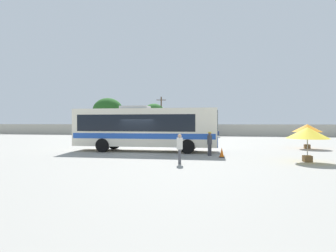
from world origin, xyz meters
The scene contains 15 objects.
ground_plane centered at (0.00, 10.00, 0.00)m, with size 300.00×300.00×0.00m, color gray.
perimeter_wall centered at (0.00, 27.54, 0.98)m, with size 80.00×0.30×1.97m, color #B2AD9E.
coach_bus_cream_blue centered at (0.16, 0.69, 1.90)m, with size 11.24×2.95×3.57m.
attendant_by_bus_door centered at (5.38, -1.38, 0.92)m, with size 0.46×0.46×1.62m.
passenger_waiting_on_apron centered at (3.94, -5.36, 0.92)m, with size 0.34×0.34×1.63m.
vendor_umbrella_near_gate_yellow centered at (11.01, -3.19, 1.63)m, with size 2.33×2.33×1.98m.
vendor_umbrella_secondary_orange centered at (13.45, 5.54, 1.75)m, with size 2.42×2.42×2.11m.
parked_car_leftmost_silver centered at (-13.80, 23.23, 0.80)m, with size 4.32×2.24×1.51m.
parked_car_second_maroon centered at (-7.53, 23.99, 0.81)m, with size 4.66×2.23×1.54m.
parked_car_third_silver centered at (-2.05, 23.37, 0.80)m, with size 4.59×2.28×1.52m.
parked_car_rightmost_dark_blue centered at (3.47, 23.21, 0.77)m, with size 4.41×2.02×1.43m.
utility_pole_near centered at (-5.04, 30.10, 3.73)m, with size 1.79×0.49×7.11m.
roadside_tree_left centered at (-16.12, 31.04, 4.63)m, with size 5.92×5.92×7.15m.
roadside_tree_midleft centered at (-6.48, 30.21, 4.07)m, with size 4.16×4.16×5.85m.
traffic_cone_on_apron centered at (6.19, -2.09, 0.31)m, with size 0.36×0.36×0.64m.
Camera 1 is at (6.22, -20.12, 2.24)m, focal length 29.34 mm.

